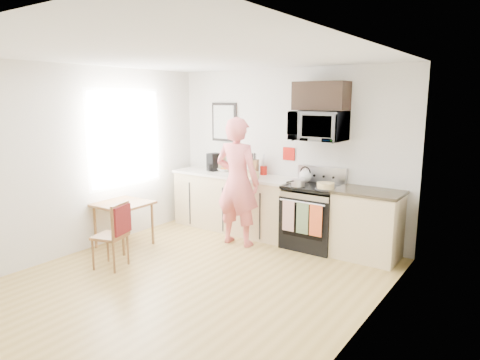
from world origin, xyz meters
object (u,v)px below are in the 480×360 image
Objects in this scene: range at (312,218)px; microwave at (319,126)px; dining_table at (123,208)px; cake at (326,186)px; person at (237,182)px; chair at (117,227)px.

microwave is (-0.00, 0.10, 1.32)m from range.
microwave is at bearing 36.02° from dining_table.
cake is (0.27, -0.29, -0.79)m from microwave.
range is 0.61× the size of person.
dining_table is 0.81× the size of chair.
person is (-0.97, -0.53, 0.51)m from range.
dining_table is 0.87m from chair.
person is at bearing -151.49° from range.
chair is at bearing -44.63° from dining_table.
cake is at bearing 28.24° from dining_table.
cake is (1.23, 0.34, 0.02)m from person.
person reaches higher than chair.
dining_table is (-2.28, -1.55, 0.14)m from range.
chair is 2.79m from cake.
microwave is at bearing 37.37° from chair.
chair is (0.62, -0.61, -0.02)m from dining_table.
dining_table is (-1.31, -1.03, -0.37)m from person.
microwave reaches higher than chair.
dining_table is 2.92m from cake.
chair is (-0.69, -1.64, -0.39)m from person.
person reaches higher than cake.
range reaches higher than chair.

